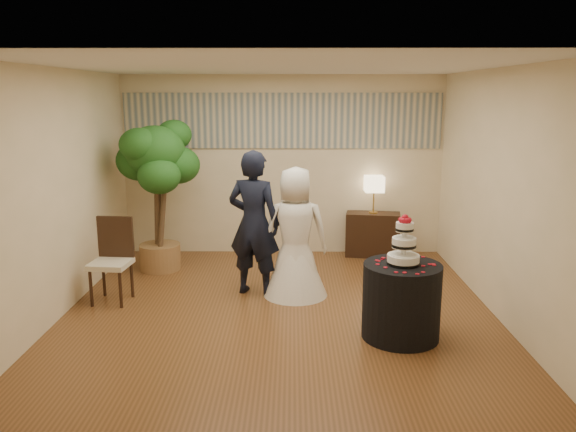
{
  "coord_description": "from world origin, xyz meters",
  "views": [
    {
      "loc": [
        0.15,
        -6.28,
        2.51
      ],
      "look_at": [
        0.1,
        0.4,
        1.05
      ],
      "focal_mm": 35.0,
      "sensor_mm": 36.0,
      "label": 1
    }
  ],
  "objects_px": {
    "bride": "(296,232)",
    "cake_table": "(401,301)",
    "ficus_tree": "(157,195)",
    "table_lamp": "(374,195)",
    "groom": "(254,223)",
    "wedding_cake": "(404,240)",
    "console": "(373,234)",
    "side_chair": "(110,261)"
  },
  "relations": [
    {
      "from": "console",
      "to": "ficus_tree",
      "type": "bearing_deg",
      "value": -158.49
    },
    {
      "from": "bride",
      "to": "side_chair",
      "type": "xyz_separation_m",
      "value": [
        -2.25,
        -0.26,
        -0.31
      ]
    },
    {
      "from": "ficus_tree",
      "to": "table_lamp",
      "type": "bearing_deg",
      "value": 12.91
    },
    {
      "from": "bride",
      "to": "ficus_tree",
      "type": "relative_size",
      "value": 0.75
    },
    {
      "from": "wedding_cake",
      "to": "console",
      "type": "xyz_separation_m",
      "value": [
        0.13,
        3.04,
        -0.72
      ]
    },
    {
      "from": "groom",
      "to": "bride",
      "type": "distance_m",
      "value": 0.53
    },
    {
      "from": "cake_table",
      "to": "ficus_tree",
      "type": "relative_size",
      "value": 0.37
    },
    {
      "from": "wedding_cake",
      "to": "table_lamp",
      "type": "relative_size",
      "value": 0.91
    },
    {
      "from": "wedding_cake",
      "to": "groom",
      "type": "bearing_deg",
      "value": 140.89
    },
    {
      "from": "cake_table",
      "to": "ficus_tree",
      "type": "xyz_separation_m",
      "value": [
        -3.06,
        2.31,
        0.7
      ]
    },
    {
      "from": "console",
      "to": "side_chair",
      "type": "bearing_deg",
      "value": -140.99
    },
    {
      "from": "bride",
      "to": "cake_table",
      "type": "height_order",
      "value": "bride"
    },
    {
      "from": "wedding_cake",
      "to": "cake_table",
      "type": "bearing_deg",
      "value": 0.0
    },
    {
      "from": "groom",
      "to": "cake_table",
      "type": "relative_size",
      "value": 2.28
    },
    {
      "from": "groom",
      "to": "wedding_cake",
      "type": "relative_size",
      "value": 3.5
    },
    {
      "from": "groom",
      "to": "wedding_cake",
      "type": "bearing_deg",
      "value": 158.44
    },
    {
      "from": "table_lamp",
      "to": "ficus_tree",
      "type": "relative_size",
      "value": 0.26
    },
    {
      "from": "console",
      "to": "table_lamp",
      "type": "height_order",
      "value": "table_lamp"
    },
    {
      "from": "cake_table",
      "to": "ficus_tree",
      "type": "bearing_deg",
      "value": 142.96
    },
    {
      "from": "bride",
      "to": "console",
      "type": "distance_m",
      "value": 2.21
    },
    {
      "from": "cake_table",
      "to": "side_chair",
      "type": "height_order",
      "value": "side_chair"
    },
    {
      "from": "cake_table",
      "to": "wedding_cake",
      "type": "xyz_separation_m",
      "value": [
        0.0,
        0.0,
        0.66
      ]
    },
    {
      "from": "groom",
      "to": "bride",
      "type": "xyz_separation_m",
      "value": [
        0.52,
        -0.05,
        -0.1
      ]
    },
    {
      "from": "bride",
      "to": "console",
      "type": "bearing_deg",
      "value": -125.35
    },
    {
      "from": "bride",
      "to": "ficus_tree",
      "type": "distance_m",
      "value": 2.24
    },
    {
      "from": "cake_table",
      "to": "ficus_tree",
      "type": "height_order",
      "value": "ficus_tree"
    },
    {
      "from": "bride",
      "to": "table_lamp",
      "type": "bearing_deg",
      "value": -125.35
    },
    {
      "from": "table_lamp",
      "to": "side_chair",
      "type": "distance_m",
      "value": 4.06
    },
    {
      "from": "table_lamp",
      "to": "side_chair",
      "type": "bearing_deg",
      "value": -149.59
    },
    {
      "from": "wedding_cake",
      "to": "console",
      "type": "height_order",
      "value": "wedding_cake"
    },
    {
      "from": "cake_table",
      "to": "bride",
      "type": "bearing_deg",
      "value": 130.95
    },
    {
      "from": "bride",
      "to": "ficus_tree",
      "type": "xyz_separation_m",
      "value": [
        -1.96,
        1.05,
        0.28
      ]
    },
    {
      "from": "bride",
      "to": "cake_table",
      "type": "relative_size",
      "value": 2.04
    },
    {
      "from": "bride",
      "to": "table_lamp",
      "type": "xyz_separation_m",
      "value": [
        1.22,
        1.78,
        0.16
      ]
    },
    {
      "from": "cake_table",
      "to": "table_lamp",
      "type": "xyz_separation_m",
      "value": [
        0.13,
        3.04,
        0.58
      ]
    },
    {
      "from": "bride",
      "to": "side_chair",
      "type": "distance_m",
      "value": 2.29
    },
    {
      "from": "ficus_tree",
      "to": "side_chair",
      "type": "xyz_separation_m",
      "value": [
        -0.29,
        -1.31,
        -0.58
      ]
    },
    {
      "from": "cake_table",
      "to": "wedding_cake",
      "type": "distance_m",
      "value": 0.66
    },
    {
      "from": "groom",
      "to": "table_lamp",
      "type": "distance_m",
      "value": 2.45
    },
    {
      "from": "groom",
      "to": "side_chair",
      "type": "bearing_deg",
      "value": 27.87
    },
    {
      "from": "cake_table",
      "to": "wedding_cake",
      "type": "height_order",
      "value": "wedding_cake"
    },
    {
      "from": "cake_table",
      "to": "table_lamp",
      "type": "distance_m",
      "value": 3.1
    }
  ]
}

